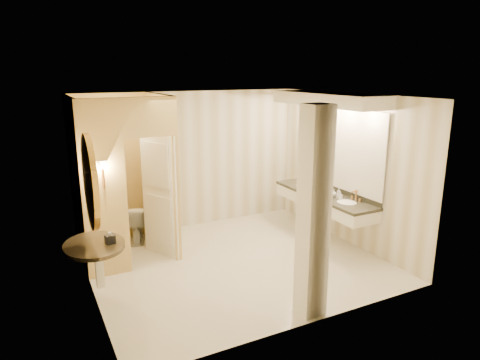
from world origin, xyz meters
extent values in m
plane|color=silver|center=(0.00, 0.00, 0.00)|extent=(4.50, 4.50, 0.00)
plane|color=silver|center=(0.00, 0.00, 2.70)|extent=(4.50, 4.50, 0.00)
cube|color=silver|center=(0.00, 2.00, 1.35)|extent=(4.50, 0.02, 2.70)
cube|color=silver|center=(0.00, -2.00, 1.35)|extent=(4.50, 0.02, 2.70)
cube|color=silver|center=(-2.25, 0.00, 1.35)|extent=(0.02, 4.00, 2.70)
cube|color=silver|center=(2.25, 0.00, 1.35)|extent=(0.02, 4.00, 2.70)
cube|color=#EBD67B|center=(-0.80, 1.25, 1.35)|extent=(0.10, 1.50, 2.70)
cube|color=#EBD67B|center=(-1.93, 0.50, 1.35)|extent=(0.65, 0.10, 2.70)
cube|color=#EBD67B|center=(-1.20, 0.50, 2.40)|extent=(0.80, 0.10, 0.60)
cube|color=white|center=(-0.98, 0.86, 1.05)|extent=(0.40, 0.74, 2.10)
cylinder|color=#C0823D|center=(-1.93, 0.43, 1.55)|extent=(0.03, 0.03, 0.30)
cone|color=white|center=(-1.93, 0.43, 1.75)|extent=(0.14, 0.14, 0.14)
cube|color=white|center=(1.95, 0.23, 0.73)|extent=(0.60, 2.31, 0.24)
cube|color=black|center=(1.95, 0.23, 0.85)|extent=(0.64, 2.35, 0.05)
cube|color=black|center=(2.23, 0.23, 0.92)|extent=(0.03, 2.31, 0.10)
ellipsoid|color=white|center=(1.95, -0.39, 0.83)|extent=(0.40, 0.44, 0.15)
cylinder|color=#C0823D|center=(2.15, -0.39, 0.96)|extent=(0.03, 0.03, 0.22)
ellipsoid|color=white|center=(1.95, 0.86, 0.83)|extent=(0.40, 0.44, 0.15)
cylinder|color=#C0823D|center=(2.15, 0.86, 0.96)|extent=(0.03, 0.03, 0.22)
cube|color=white|center=(2.23, 0.23, 1.70)|extent=(0.03, 2.31, 1.40)
cube|color=white|center=(1.95, 0.23, 2.59)|extent=(0.75, 2.51, 0.22)
cylinder|color=black|center=(-2.23, -0.33, 0.85)|extent=(0.97, 0.97, 0.05)
cube|color=white|center=(-2.19, -0.33, 0.55)|extent=(0.10, 0.10, 0.60)
cylinder|color=gold|center=(-2.21, -0.33, 1.70)|extent=(0.07, 0.97, 0.97)
cylinder|color=white|center=(-2.17, -0.33, 1.70)|extent=(0.02, 0.77, 0.77)
cube|color=white|center=(0.19, -1.78, 1.35)|extent=(0.31, 0.31, 2.70)
cube|color=black|center=(-2.04, -0.41, 0.93)|extent=(0.14, 0.14, 0.11)
imported|color=white|center=(-1.23, 1.66, 0.35)|extent=(0.55, 0.76, 0.69)
imported|color=beige|center=(1.96, -0.21, 0.94)|extent=(0.07, 0.07, 0.13)
imported|color=silver|center=(1.96, -0.02, 0.94)|extent=(0.13, 0.13, 0.13)
imported|color=#C6B28C|center=(1.98, -0.14, 0.97)|extent=(0.08, 0.08, 0.18)
camera|label=1|loc=(-2.89, -5.83, 3.06)|focal=32.00mm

